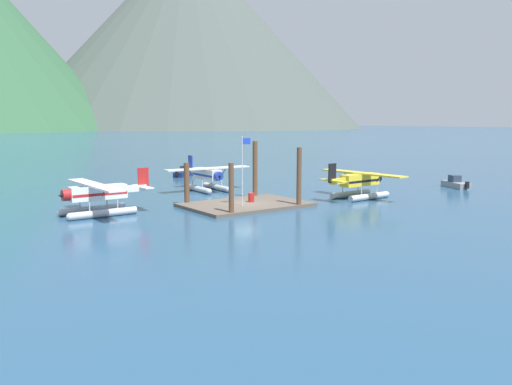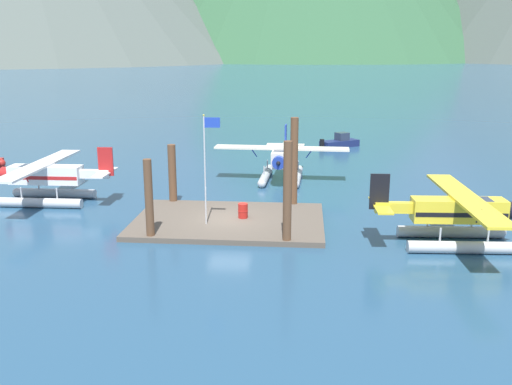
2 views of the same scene
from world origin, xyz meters
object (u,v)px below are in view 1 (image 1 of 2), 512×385
Objects in this scene: seaplane_white_port_fwd at (98,197)px; seaplane_cream_bow_right at (207,177)px; fuel_drum at (251,197)px; flagpole at (243,163)px; boat_navy_open_north at (185,173)px; boat_grey_open_se at (455,184)px; seaplane_yellow_stbd_aft at (360,183)px.

seaplane_cream_bow_right is at bearing 27.46° from seaplane_white_port_fwd.
flagpole is at bearing -142.79° from fuel_drum.
seaplane_cream_bow_right is at bearing -109.30° from boat_navy_open_north.
seaplane_cream_bow_right is at bearing 149.70° from boat_grey_open_se.
flagpole is 30.35m from boat_navy_open_north.
fuel_drum is 0.08× the size of seaplane_white_port_fwd.
boat_grey_open_se is (15.79, -0.67, -1.09)m from seaplane_yellow_stbd_aft.
boat_grey_open_se is at bearing -7.54° from fuel_drum.
flagpole reaches higher than seaplane_cream_bow_right.
seaplane_white_port_fwd and seaplane_yellow_stbd_aft have the same top height.
boat_navy_open_north reaches higher than fuel_drum.
fuel_drum is 0.08× the size of seaplane_cream_bow_right.
flagpole is 1.47× the size of boat_navy_open_north.
seaplane_cream_bow_right reaches higher than boat_navy_open_north.
flagpole is 4.19m from fuel_drum.
flagpole reaches higher than seaplane_yellow_stbd_aft.
seaplane_cream_bow_right is 29.77m from boat_grey_open_se.
seaplane_yellow_stbd_aft is 15.84m from boat_grey_open_se.
seaplane_cream_bow_right is at bearing 80.95° from fuel_drum.
flagpole reaches higher than boat_navy_open_north.
flagpole is at bearing 173.46° from seaplane_yellow_stbd_aft.
seaplane_cream_bow_right is at bearing 124.62° from seaplane_yellow_stbd_aft.
boat_grey_open_se is (41.15, -6.97, -1.09)m from seaplane_white_port_fwd.
fuel_drum is at bearing -105.14° from boat_navy_open_north.
boat_grey_open_se is (29.36, -2.22, -3.73)m from flagpole.
seaplane_white_port_fwd is (-15.46, -8.04, 0.00)m from seaplane_cream_bow_right.
seaplane_white_port_fwd is (-11.79, 4.75, -2.64)m from flagpole.
flagpole reaches higher than fuel_drum.
boat_grey_open_se reaches higher than fuel_drum.
seaplane_yellow_stbd_aft is 2.43× the size of boat_navy_open_north.
seaplane_yellow_stbd_aft is (9.90, -14.34, 0.00)m from seaplane_cream_bow_right.
boat_navy_open_north is at bearing 98.16° from seaplane_yellow_stbd_aft.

